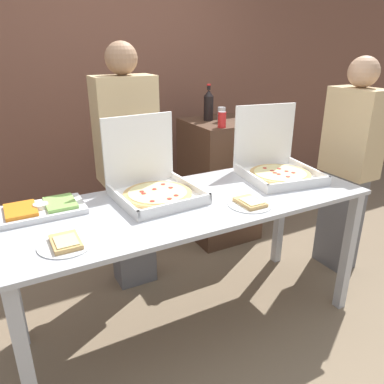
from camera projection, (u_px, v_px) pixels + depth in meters
name	position (u px, v px, depth m)	size (l,w,h in m)	color
ground_plane	(192.00, 323.00, 2.45)	(16.00, 16.00, 0.00)	#847056
brick_wall_behind	(101.00, 80.00, 3.32)	(10.00, 0.06, 2.80)	brown
buffet_table	(192.00, 218.00, 2.17)	(2.06, 0.77, 0.87)	#B7BABF
pizza_box_far_left	(153.00, 183.00, 2.16)	(0.47, 0.49, 0.44)	white
pizza_box_near_right	(276.00, 164.00, 2.49)	(0.52, 0.53, 0.45)	white
paper_plate_front_left	(66.00, 243.00, 1.65)	(0.25, 0.25, 0.03)	white
paper_plate_front_right	(250.00, 203.00, 2.06)	(0.25, 0.25, 0.03)	white
veggie_tray	(41.00, 209.00, 1.96)	(0.43, 0.25, 0.05)	white
sideboard_podium	(220.00, 180.00, 3.42)	(0.58, 0.59, 1.08)	#4C3323
soda_bottle	(209.00, 105.00, 3.18)	(0.08, 0.08, 0.30)	black
soda_can_silver	(221.00, 114.00, 3.15)	(0.07, 0.07, 0.12)	silver
soda_can_colored	(222.00, 120.00, 2.94)	(0.07, 0.07, 0.12)	red
person_guest_plaid	(129.00, 168.00, 2.58)	(0.40, 0.22, 1.72)	slate
person_guest_cap	(349.00, 165.00, 2.81)	(0.22, 0.40, 1.63)	slate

